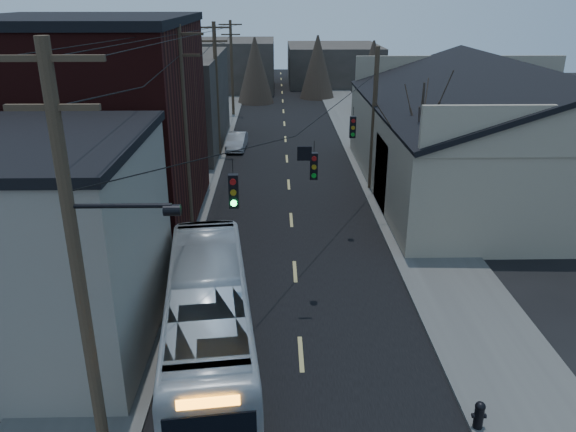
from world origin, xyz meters
The scene contains 14 objects.
road_surface centered at (0.00, 30.00, 0.01)m, with size 9.00×110.00×0.02m, color black.
sidewalk_left centered at (-6.50, 30.00, 0.06)m, with size 4.00×110.00×0.12m, color #474744.
sidewalk_right centered at (6.50, 30.00, 0.06)m, with size 4.00×110.00×0.12m, color #474744.
building_clapboard centered at (-9.00, 9.00, 3.50)m, with size 8.00×8.00×7.00m, color gray.
building_brick centered at (-10.00, 20.00, 5.00)m, with size 10.00×12.00×10.00m, color black.
building_left_far centered at (-9.50, 36.00, 3.50)m, with size 9.00×14.00×7.00m, color #312D27.
warehouse centered at (13.00, 25.00, 2.70)m, with size 16.16×20.60×7.73m.
building_far_left centered at (-6.00, 65.00, 3.00)m, with size 10.00×12.00×6.00m, color #312D27.
building_far_right centered at (7.00, 70.00, 2.50)m, with size 12.00×14.00×5.00m, color #312D27.
bare_tree centered at (6.50, 20.00, 3.60)m, with size 0.40×0.40×7.20m, color black.
utility_lines centered at (-3.11, 24.14, 4.95)m, with size 11.24×45.28×10.50m.
bus centered at (-3.00, 7.97, 1.51)m, with size 2.53×10.82×3.02m, color silver.
parked_car centered at (-3.82, 34.78, 0.64)m, with size 1.35×3.87×1.28m, color #95989C.
fire_hydrant centered at (4.70, 4.38, 0.57)m, with size 0.39×0.29×0.84m.
Camera 1 is at (-0.77, -7.71, 11.18)m, focal length 35.00 mm.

